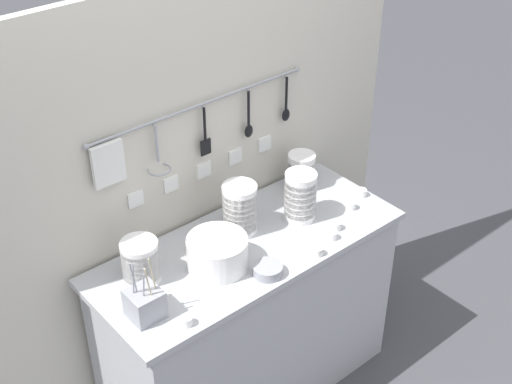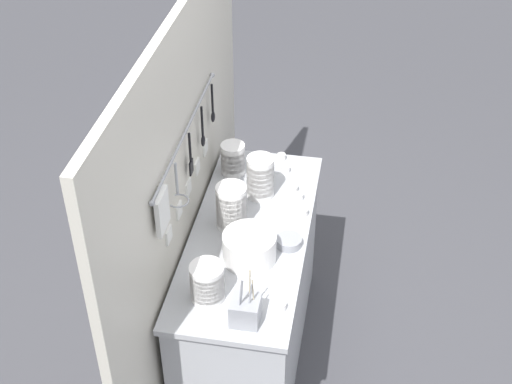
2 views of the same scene
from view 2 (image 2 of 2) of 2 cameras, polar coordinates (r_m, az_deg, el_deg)
ground_plane at (r=4.08m, az=-0.43°, el=-12.62°), size 20.00×20.00×0.00m
counter at (r=3.75m, az=-0.46°, el=-8.30°), size 1.38×0.56×0.88m
back_wall at (r=3.45m, az=-5.70°, el=-1.36°), size 2.18×0.11×1.95m
bowl_stack_nested_right at (r=3.42m, az=-1.98°, el=-1.17°), size 0.15×0.15×0.23m
bowl_stack_wide_centre at (r=3.08m, az=-3.93°, el=-7.21°), size 0.15×0.15×0.18m
bowl_stack_tall_left at (r=3.79m, az=-1.85°, el=2.67°), size 0.13×0.13×0.18m
bowl_stack_back_corner at (r=3.61m, az=0.39°, el=1.20°), size 0.14×0.14×0.23m
plate_stack at (r=3.27m, az=-0.53°, el=-4.44°), size 0.25×0.25×0.14m
steel_mixing_bowl at (r=3.37m, az=2.66°, el=-3.99°), size 0.12×0.12×0.04m
cutlery_caddy at (r=3.00m, az=-0.85°, el=-9.42°), size 0.12×0.12×0.27m
cup_back_left at (r=3.07m, az=2.01°, el=-9.12°), size 0.05×0.05×0.04m
cup_beside_plates at (r=3.70m, az=3.02°, el=0.29°), size 0.05×0.05×0.04m
cup_front_left at (r=3.93m, az=2.05°, el=2.83°), size 0.05×0.05×0.04m
cup_by_caddy at (r=3.65m, az=3.45°, el=-0.36°), size 0.05×0.05×0.04m
cup_mid_row at (r=3.84m, az=2.38°, el=1.83°), size 0.05×0.05×0.04m
cup_edge_far at (r=3.55m, az=3.82°, el=-1.61°), size 0.05×0.05×0.04m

